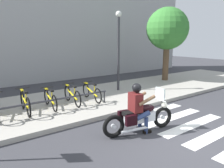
# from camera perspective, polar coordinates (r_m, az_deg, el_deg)

# --- Properties ---
(ground_plane) EXTENTS (48.00, 48.00, 0.00)m
(ground_plane) POSITION_cam_1_polar(r_m,az_deg,el_deg) (6.08, 20.69, -14.62)
(ground_plane) COLOR #38383D
(sidewalk) EXTENTS (24.00, 4.40, 0.15)m
(sidewalk) POSITION_cam_1_polar(r_m,az_deg,el_deg) (9.51, -5.64, -3.93)
(sidewalk) COLOR #A8A399
(sidewalk) RESTS_ON ground
(crosswalk_stripe_2) EXTENTS (2.80, 0.40, 0.01)m
(crosswalk_stripe_2) POSITION_cam_1_polar(r_m,az_deg,el_deg) (6.98, 25.77, -11.54)
(crosswalk_stripe_2) COLOR white
(crosswalk_stripe_2) RESTS_ON ground
(crosswalk_stripe_3) EXTENTS (2.80, 0.40, 0.01)m
(crosswalk_stripe_3) POSITION_cam_1_polar(r_m,az_deg,el_deg) (7.34, 20.19, -9.94)
(crosswalk_stripe_3) COLOR white
(crosswalk_stripe_3) RESTS_ON ground
(crosswalk_stripe_4) EXTENTS (2.80, 0.40, 0.01)m
(crosswalk_stripe_4) POSITION_cam_1_polar(r_m,az_deg,el_deg) (7.77, 15.22, -8.43)
(crosswalk_stripe_4) COLOR white
(crosswalk_stripe_4) RESTS_ON ground
(crosswalk_stripe_5) EXTENTS (2.80, 0.40, 0.01)m
(crosswalk_stripe_5) POSITION_cam_1_polar(r_m,az_deg,el_deg) (8.25, 10.83, -7.03)
(crosswalk_stripe_5) COLOR white
(crosswalk_stripe_5) RESTS_ON ground
(motorcycle) EXTENTS (2.26, 0.82, 1.23)m
(motorcycle) POSITION_cam_1_polar(r_m,az_deg,el_deg) (6.29, 7.31, -8.49)
(motorcycle) COLOR black
(motorcycle) RESTS_ON ground
(rider) EXTENTS (0.70, 0.62, 1.44)m
(rider) POSITION_cam_1_polar(r_m,az_deg,el_deg) (6.14, 6.77, -5.38)
(rider) COLOR #591919
(rider) RESTS_ON ground
(bicycle_1) EXTENTS (0.48, 1.73, 0.80)m
(bicycle_1) POSITION_cam_1_polar(r_m,az_deg,el_deg) (7.96, -21.70, -4.52)
(bicycle_1) COLOR black
(bicycle_1) RESTS_ON sidewalk
(bicycle_2) EXTENTS (0.48, 1.60, 0.73)m
(bicycle_2) POSITION_cam_1_polar(r_m,az_deg,el_deg) (8.22, -15.81, -3.83)
(bicycle_2) COLOR black
(bicycle_2) RESTS_ON sidewalk
(bicycle_3) EXTENTS (0.48, 1.70, 0.76)m
(bicycle_3) POSITION_cam_1_polar(r_m,az_deg,el_deg) (8.55, -10.35, -2.91)
(bicycle_3) COLOR black
(bicycle_3) RESTS_ON sidewalk
(bicycle_4) EXTENTS (0.48, 1.70, 0.73)m
(bicycle_4) POSITION_cam_1_polar(r_m,az_deg,el_deg) (8.96, -5.35, -2.15)
(bicycle_4) COLOR black
(bicycle_4) RESTS_ON sidewalk
(bike_rack) EXTENTS (4.09, 0.07, 0.49)m
(bike_rack) POSITION_cam_1_polar(r_m,az_deg,el_deg) (7.70, -14.35, -4.16)
(bike_rack) COLOR #333338
(bike_rack) RESTS_ON sidewalk
(street_lamp) EXTENTS (0.28, 0.28, 3.90)m
(street_lamp) POSITION_cam_1_polar(r_m,az_deg,el_deg) (10.55, 1.70, 10.41)
(street_lamp) COLOR #2D2D33
(street_lamp) RESTS_ON ground
(tree_near_rack) EXTENTS (2.47, 2.47, 4.46)m
(tree_near_rack) POSITION_cam_1_polar(r_m,az_deg,el_deg) (13.66, 14.25, 13.68)
(tree_near_rack) COLOR brown
(tree_near_rack) RESTS_ON ground
(building_backdrop) EXTENTS (24.00, 1.20, 8.95)m
(building_backdrop) POSITION_cam_1_polar(r_m,az_deg,el_deg) (14.47, -18.44, 18.44)
(building_backdrop) COLOR #A5A5A5
(building_backdrop) RESTS_ON ground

